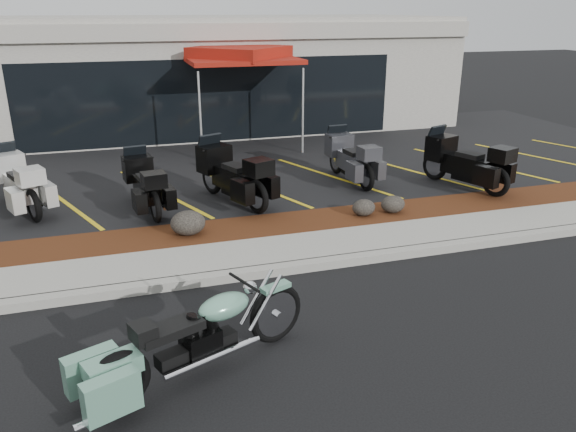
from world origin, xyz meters
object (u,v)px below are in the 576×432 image
object	(u,v)px
hero_cruiser	(276,306)
traffic_cone	(212,162)
touring_white	(7,172)
popup_canopy	(240,56)

from	to	relation	value
hero_cruiser	traffic_cone	size ratio (longest dim) A/B	6.91
hero_cruiser	touring_white	world-z (taller)	touring_white
touring_white	traffic_cone	world-z (taller)	touring_white
hero_cruiser	traffic_cone	distance (m)	8.31
hero_cruiser	traffic_cone	bearing A→B (deg)	64.20
touring_white	popup_canopy	xyz separation A→B (m)	(6.26, 3.95, 2.08)
traffic_cone	popup_canopy	size ratio (longest dim) A/B	0.11
traffic_cone	popup_canopy	xyz separation A→B (m)	(1.44, 2.69, 2.54)
hero_cruiser	traffic_cone	world-z (taller)	hero_cruiser
hero_cruiser	traffic_cone	xyz separation A→B (m)	(0.59, 8.29, -0.17)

